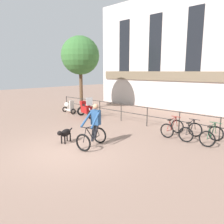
% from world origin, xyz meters
% --- Properties ---
extents(ground_plane, '(60.00, 60.00, 0.00)m').
position_xyz_m(ground_plane, '(0.00, 0.00, 0.00)').
color(ground_plane, '#8E7060').
extents(canal_railing, '(15.05, 0.05, 1.05)m').
position_xyz_m(canal_railing, '(-0.00, 5.20, 0.71)').
color(canal_railing, '#2D2B28').
rests_on(canal_railing, ground_plane).
extents(building_facade, '(18.00, 0.72, 8.80)m').
position_xyz_m(building_facade, '(0.00, 10.99, 4.38)').
color(building_facade, beige).
rests_on(building_facade, ground_plane).
extents(cyclist_with_bike, '(0.94, 1.30, 1.70)m').
position_xyz_m(cyclist_with_bike, '(0.29, 1.02, 0.76)').
color(cyclist_with_bike, black).
rests_on(cyclist_with_bike, ground_plane).
extents(dog, '(0.43, 0.97, 0.61)m').
position_xyz_m(dog, '(-0.87, 0.45, 0.42)').
color(dog, black).
rests_on(dog, ground_plane).
extents(parked_motorcycle, '(1.71, 0.95, 1.35)m').
position_xyz_m(parked_motorcycle, '(-4.17, 4.39, 0.56)').
color(parked_motorcycle, black).
rests_on(parked_motorcycle, ground_plane).
extents(parked_bicycle_near_lamp, '(0.70, 1.13, 0.86)m').
position_xyz_m(parked_bicycle_near_lamp, '(1.86, 4.54, 0.36)').
color(parked_bicycle_near_lamp, black).
rests_on(parked_bicycle_near_lamp, ground_plane).
extents(parked_bicycle_mid_left, '(0.70, 1.13, 0.86)m').
position_xyz_m(parked_bicycle_mid_left, '(2.75, 4.54, 0.36)').
color(parked_bicycle_mid_left, black).
rests_on(parked_bicycle_mid_left, ground_plane).
extents(parked_bicycle_mid_right, '(0.67, 1.12, 0.86)m').
position_xyz_m(parked_bicycle_mid_right, '(3.64, 4.54, 0.36)').
color(parked_bicycle_mid_right, black).
rests_on(parked_bicycle_mid_right, ground_plane).
extents(parked_scooter, '(1.32, 0.53, 0.96)m').
position_xyz_m(parked_scooter, '(-6.24, 4.48, 0.46)').
color(parked_scooter, black).
rests_on(parked_scooter, ground_plane).
extents(tree_canalside_left, '(2.88, 2.88, 5.57)m').
position_xyz_m(tree_canalside_left, '(-6.79, 6.11, 4.11)').
color(tree_canalside_left, brown).
rests_on(tree_canalside_left, ground_plane).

